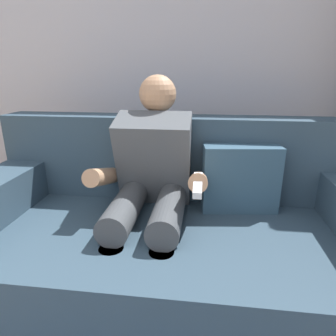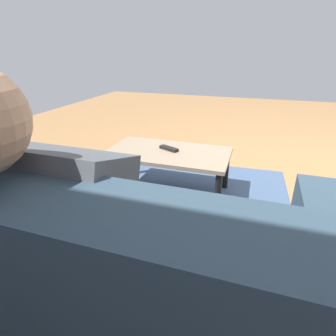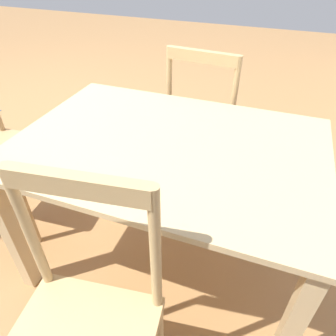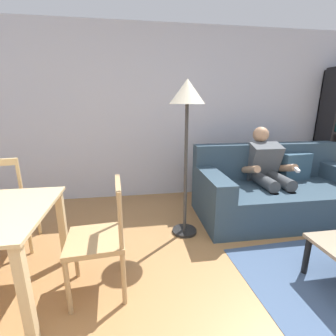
{
  "view_description": "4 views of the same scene",
  "coord_description": "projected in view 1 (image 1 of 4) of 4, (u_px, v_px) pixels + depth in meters",
  "views": [
    {
      "loc": [
        1.36,
        0.6,
        1.15
      ],
      "look_at": [
        1.21,
        1.89,
        0.73
      ],
      "focal_mm": 31.41,
      "sensor_mm": 36.0,
      "label": 1
    },
    {
      "loc": [
        0.62,
        2.63,
        1.15
      ],
      "look_at": [
        1.27,
        0.63,
        0.22
      ],
      "focal_mm": 29.41,
      "sensor_mm": 36.0,
      "label": 2
    },
    {
      "loc": [
        -2.25,
        1.96,
        1.42
      ],
      "look_at": [
        -1.88,
        0.95,
        0.6
      ],
      "focal_mm": 33.04,
      "sensor_mm": 36.0,
      "label": 3
    },
    {
      "loc": [
        -0.64,
        -0.69,
        1.45
      ],
      "look_at": [
        -0.33,
        1.26,
        0.9
      ],
      "focal_mm": 25.17,
      "sensor_mm": 36.0,
      "label": 4
    }
  ],
  "objects": [
    {
      "name": "couch",
      "position": [
        171.0,
        236.0,
        1.55
      ],
      "size": [
        2.06,
        1.01,
        0.91
      ],
      "color": "#2D4251",
      "rests_on": "ground_plane"
    },
    {
      "name": "wall_back",
      "position": [
        34.0,
        57.0,
        2.35
      ],
      "size": [
        7.09,
        0.12,
        2.52
      ],
      "primitive_type": "cube",
      "color": "#B2B7C6",
      "rests_on": "ground_plane"
    },
    {
      "name": "person_lounging",
      "position": [
        151.0,
        183.0,
        1.55
      ],
      "size": [
        0.59,
        0.93,
        1.14
      ],
      "color": "#4C5156",
      "rests_on": "ground_plane"
    }
  ]
}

